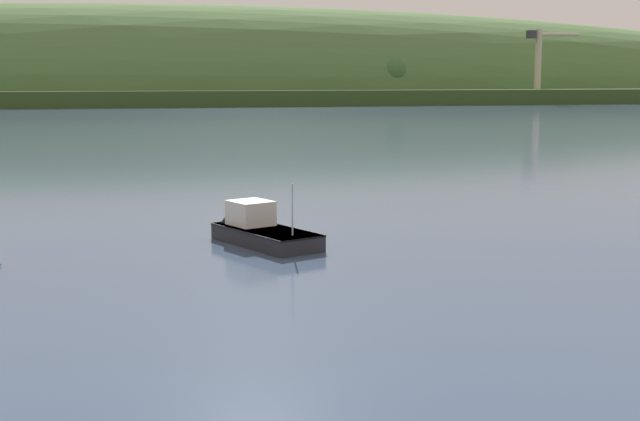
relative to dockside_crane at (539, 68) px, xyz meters
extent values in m
cube|color=#314A21|center=(-110.70, 15.68, -6.54)|extent=(548.91, 85.08, 3.38)
ellipsoid|color=#476B38|center=(-86.06, 38.14, -8.23)|extent=(440.48, 96.97, 49.43)
sphere|color=#38602D|center=(-33.46, 9.07, -1.68)|extent=(9.06, 9.06, 9.06)
cube|color=#4C4C51|center=(-0.27, 0.01, -7.23)|extent=(3.47, 3.47, 2.00)
cylinder|color=#BCB293|center=(-0.27, 0.01, 1.43)|extent=(1.53, 1.53, 15.32)
cylinder|color=#BCB293|center=(4.02, -0.12, 7.86)|extent=(10.74, 1.15, 0.84)
cube|color=#333338|center=(-2.20, 0.06, 7.86)|extent=(1.78, 2.19, 1.84)
cube|color=#232328|center=(-84.71, -164.18, -8.03)|extent=(4.06, 5.42, 0.88)
cone|color=#232328|center=(-85.83, -161.92, -8.03)|extent=(1.99, 1.51, 1.83)
cube|color=black|center=(-84.71, -164.18, -7.62)|extent=(4.10, 5.43, 0.08)
cube|color=silver|center=(-85.20, -163.17, -7.10)|extent=(2.01, 2.05, 0.97)
cube|color=#192833|center=(-85.53, -162.52, -6.95)|extent=(1.19, 0.62, 0.55)
cylinder|color=#B2B2B7|center=(-83.91, -165.78, -6.60)|extent=(0.06, 0.06, 1.96)
camera|label=1|loc=(-88.75, -197.92, -1.67)|focal=49.59mm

